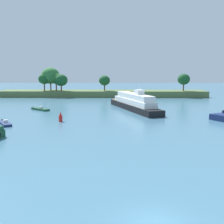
% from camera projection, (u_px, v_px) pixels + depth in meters
% --- Properties ---
extents(ground_plane, '(400.00, 400.00, 0.00)m').
position_uv_depth(ground_plane, '(156.00, 224.00, 18.46)').
color(ground_plane, teal).
extents(treeline_island, '(74.85, 10.17, 10.57)m').
position_uv_depth(treeline_island, '(95.00, 89.00, 106.23)').
color(treeline_island, '#566B3D').
rests_on(treeline_island, ground).
extents(fishing_skiff, '(3.93, 5.22, 0.94)m').
position_uv_depth(fishing_skiff, '(5.00, 123.00, 51.92)').
color(fishing_skiff, navy).
rests_on(fishing_skiff, ground).
extents(small_motorboat, '(5.39, 5.11, 0.98)m').
position_uv_depth(small_motorboat, '(40.00, 109.00, 70.61)').
color(small_motorboat, '#19472D').
rests_on(small_motorboat, ground).
extents(white_riverboat, '(11.73, 25.28, 6.50)m').
position_uv_depth(white_riverboat, '(134.00, 103.00, 70.99)').
color(white_riverboat, black).
rests_on(white_riverboat, ground).
extents(channel_buoy_red, '(0.70, 0.70, 1.90)m').
position_uv_depth(channel_buoy_red, '(61.00, 117.00, 54.88)').
color(channel_buoy_red, red).
rests_on(channel_buoy_red, ground).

